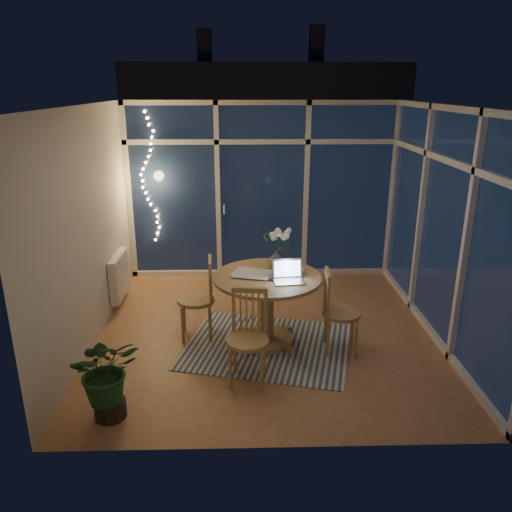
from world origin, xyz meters
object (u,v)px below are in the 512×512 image
at_px(laptop, 289,271).
at_px(chair_left, 196,298).
at_px(chair_front, 248,339).
at_px(flower_vase, 276,259).
at_px(potted_plant, 107,379).
at_px(chair_right, 342,311).
at_px(dining_table, 267,310).

bearing_deg(laptop, chair_left, 156.08).
distance_m(chair_front, flower_vase, 1.18).
bearing_deg(flower_vase, chair_left, -174.78).
bearing_deg(chair_left, potted_plant, -27.19).
bearing_deg(chair_right, chair_front, 124.43).
bearing_deg(dining_table, chair_front, -105.85).
height_order(chair_front, laptop, laptop).
distance_m(laptop, flower_vase, 0.44).
bearing_deg(chair_front, chair_right, 37.62).
xyz_separation_m(chair_right, chair_front, (-1.03, -0.59, 0.00)).
height_order(chair_right, laptop, laptop).
xyz_separation_m(chair_front, potted_plant, (-1.23, -0.53, -0.10)).
distance_m(chair_front, potted_plant, 1.34).
relative_size(chair_left, flower_vase, 4.63).
distance_m(dining_table, laptop, 0.60).
height_order(chair_left, flower_vase, flower_vase).
height_order(dining_table, laptop, laptop).
xyz_separation_m(flower_vase, potted_plant, (-1.57, -1.57, -0.54)).
xyz_separation_m(chair_left, potted_plant, (-0.64, -1.49, -0.11)).
bearing_deg(flower_vase, chair_right, -33.41).
distance_m(chair_right, laptop, 0.74).
xyz_separation_m(chair_front, laptop, (0.45, 0.62, 0.46)).
xyz_separation_m(dining_table, chair_right, (0.80, -0.20, 0.07)).
relative_size(chair_left, chair_front, 1.02).
xyz_separation_m(chair_left, flower_vase, (0.92, 0.08, 0.43)).
height_order(dining_table, chair_right, chair_right).
distance_m(chair_left, laptop, 1.18).
distance_m(flower_vase, potted_plant, 2.28).
bearing_deg(laptop, chair_right, -8.03).
bearing_deg(laptop, flower_vase, 98.82).
xyz_separation_m(chair_left, laptop, (1.03, -0.34, 0.45)).
bearing_deg(laptop, potted_plant, -151.26).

